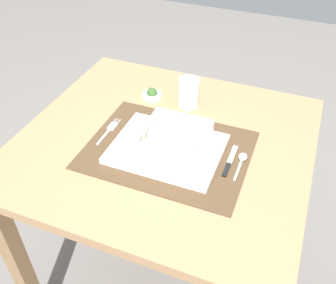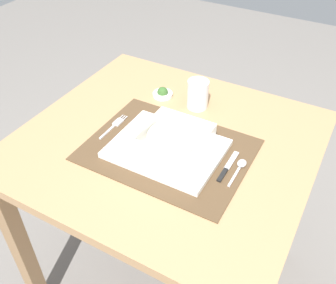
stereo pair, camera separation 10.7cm
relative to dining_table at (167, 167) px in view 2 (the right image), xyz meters
The scene contains 10 objects.
ground_plane 0.62m from the dining_table, ahead, with size 6.00×6.00×0.00m, color slate.
dining_table is the anchor object (origin of this frame).
placemat 0.12m from the dining_table, 55.97° to the right, with size 0.46×0.35×0.00m, color #4C3823.
serving_plate 0.14m from the dining_table, 60.13° to the right, with size 0.30×0.24×0.02m, color white.
porridge_bowl 0.17m from the dining_table, 41.27° to the right, with size 0.18×0.18×0.06m.
fork 0.21m from the dining_table, behind, with size 0.02×0.13×0.00m.
spoon 0.26m from the dining_table, ahead, with size 0.02×0.11×0.01m.
butter_knife 0.24m from the dining_table, ahead, with size 0.01×0.13×0.01m.
drinking_glass 0.25m from the dining_table, 88.49° to the left, with size 0.07×0.07×0.09m.
condiment_saucer 0.26m from the dining_table, 122.48° to the left, with size 0.07×0.07×0.04m.
Camera 2 is at (0.43, -0.76, 1.45)m, focal length 40.83 mm.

